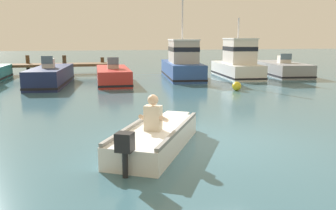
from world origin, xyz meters
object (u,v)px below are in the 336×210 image
at_px(moored_boat_white, 238,63).
at_px(rowboat_with_person, 156,137).
at_px(moored_boat_navy, 51,77).
at_px(moored_boat_red, 113,76).
at_px(moored_boat_grey, 281,69).
at_px(mooring_buoy, 237,86).
at_px(moored_boat_blue, 182,64).

bearing_deg(moored_boat_white, rowboat_with_person, -119.76).
height_order(moored_boat_navy, moored_boat_red, moored_boat_navy).
xyz_separation_m(moored_boat_grey, mooring_buoy, (-5.32, -5.57, -0.18)).
bearing_deg(rowboat_with_person, moored_boat_navy, 106.05).
xyz_separation_m(rowboat_with_person, moored_boat_navy, (-3.23, 11.22, 0.17)).
relative_size(moored_boat_red, moored_boat_blue, 0.84).
xyz_separation_m(moored_boat_blue, moored_boat_white, (3.35, -0.14, 0.01)).
xyz_separation_m(moored_boat_red, moored_boat_white, (7.40, 1.18, 0.47)).
distance_m(moored_boat_grey, mooring_buoy, 7.71).
distance_m(moored_boat_blue, mooring_buoy, 5.42).
height_order(moored_boat_red, moored_boat_blue, moored_boat_blue).
relative_size(moored_boat_blue, moored_boat_white, 1.13).
relative_size(moored_boat_navy, moored_boat_grey, 0.99).
distance_m(moored_boat_blue, moored_boat_grey, 6.48).
xyz_separation_m(moored_boat_white, mooring_buoy, (-2.21, -5.13, -0.64)).
height_order(moored_boat_navy, moored_boat_blue, moored_boat_blue).
bearing_deg(moored_boat_blue, moored_boat_white, -2.34).
height_order(rowboat_with_person, moored_boat_blue, moored_boat_blue).
bearing_deg(moored_boat_blue, moored_boat_red, -162.07).
bearing_deg(moored_boat_grey, moored_boat_white, -171.92).
xyz_separation_m(moored_boat_navy, moored_boat_white, (10.46, 1.42, 0.42)).
height_order(rowboat_with_person, moored_boat_navy, moored_boat_navy).
height_order(moored_boat_white, mooring_buoy, moored_boat_white).
distance_m(rowboat_with_person, moored_boat_grey, 16.68).
height_order(rowboat_with_person, mooring_buoy, rowboat_with_person).
bearing_deg(mooring_buoy, moored_boat_red, 142.71).
bearing_deg(moored_boat_navy, moored_boat_blue, 12.33).
bearing_deg(moored_boat_navy, moored_boat_red, 4.54).
bearing_deg(moored_boat_red, moored_boat_blue, 17.93).
distance_m(moored_boat_navy, mooring_buoy, 9.05).
bearing_deg(moored_boat_grey, mooring_buoy, -133.70).
xyz_separation_m(moored_boat_red, moored_boat_blue, (4.05, 1.31, 0.46)).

